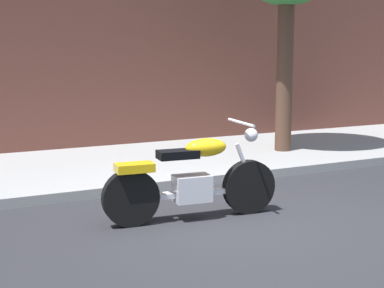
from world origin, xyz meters
name	(u,v)px	position (x,y,z in m)	size (l,w,h in m)	color
ground_plane	(233,222)	(0.00, 0.00, 0.00)	(60.00, 60.00, 0.00)	#28282D
sidewalk	(133,164)	(0.00, 3.43, 0.07)	(22.46, 3.32, 0.14)	#989898
motorcycle	(192,181)	(-0.39, 0.33, 0.47)	(2.20, 0.70, 1.17)	black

